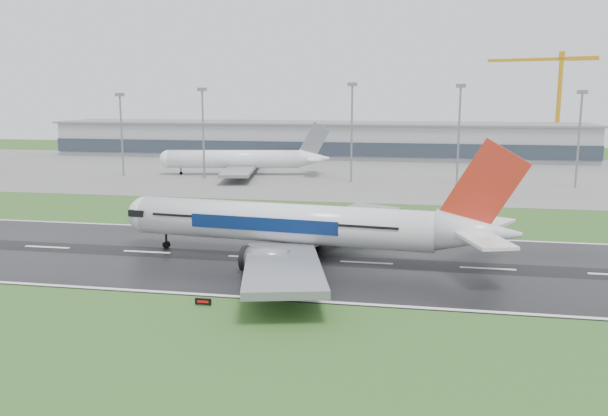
# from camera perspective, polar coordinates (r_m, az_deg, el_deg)

# --- Properties ---
(ground) EXTENTS (520.00, 520.00, 0.00)m
(ground) POSITION_cam_1_polar(r_m,az_deg,el_deg) (118.88, -13.98, -3.90)
(ground) COLOR #29531E
(ground) RESTS_ON ground
(runway) EXTENTS (400.00, 45.00, 0.10)m
(runway) POSITION_cam_1_polar(r_m,az_deg,el_deg) (118.87, -13.98, -3.88)
(runway) COLOR black
(runway) RESTS_ON ground
(apron) EXTENTS (400.00, 130.00, 0.08)m
(apron) POSITION_cam_1_polar(r_m,az_deg,el_deg) (236.43, -1.32, 3.33)
(apron) COLOR slate
(apron) RESTS_ON ground
(terminal) EXTENTS (240.00, 36.00, 15.00)m
(terminal) POSITION_cam_1_polar(r_m,az_deg,el_deg) (294.42, 1.11, 6.14)
(terminal) COLOR #94969F
(terminal) RESTS_ON ground
(main_airliner) EXTENTS (76.73, 73.78, 20.65)m
(main_airliner) POSITION_cam_1_polar(r_m,az_deg,el_deg) (108.43, 0.43, 0.68)
(main_airliner) COLOR silver
(main_airliner) RESTS_ON runway
(parked_airliner) EXTENTS (70.41, 66.95, 18.03)m
(parked_airliner) POSITION_cam_1_polar(r_m,az_deg,el_deg) (226.18, -5.68, 5.27)
(parked_airliner) COLOR white
(parked_airliner) RESTS_ON apron
(tower_crane) EXTENTS (46.05, 17.61, 46.86)m
(tower_crane) POSITION_cam_1_polar(r_m,az_deg,el_deg) (310.33, 21.96, 8.57)
(tower_crane) COLOR orange
(tower_crane) RESTS_ON ground
(runway_sign) EXTENTS (2.31, 0.71, 1.04)m
(runway_sign) POSITION_cam_1_polar(r_m,az_deg,el_deg) (88.03, -9.08, -8.36)
(runway_sign) COLOR black
(runway_sign) RESTS_ON ground
(floodmast_1) EXTENTS (0.64, 0.64, 27.65)m
(floodmast_1) POSITION_cam_1_polar(r_m,az_deg,el_deg) (229.53, -16.11, 6.18)
(floodmast_1) COLOR gray
(floodmast_1) RESTS_ON ground
(floodmast_2) EXTENTS (0.64, 0.64, 29.40)m
(floodmast_2) POSITION_cam_1_polar(r_m,az_deg,el_deg) (217.75, -9.07, 6.49)
(floodmast_2) COLOR gray
(floodmast_2) RESTS_ON ground
(floodmast_3) EXTENTS (0.64, 0.64, 30.92)m
(floodmast_3) POSITION_cam_1_polar(r_m,az_deg,el_deg) (206.26, 4.32, 6.59)
(floodmast_3) COLOR gray
(floodmast_3) RESTS_ON ground
(floodmast_4) EXTENTS (0.64, 0.64, 30.38)m
(floodmast_4) POSITION_cam_1_polar(r_m,az_deg,el_deg) (205.29, 13.77, 6.24)
(floodmast_4) COLOR gray
(floodmast_4) RESTS_ON ground
(floodmast_5) EXTENTS (0.64, 0.64, 28.45)m
(floodmast_5) POSITION_cam_1_polar(r_m,az_deg,el_deg) (210.24, 23.52, 5.51)
(floodmast_5) COLOR gray
(floodmast_5) RESTS_ON ground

